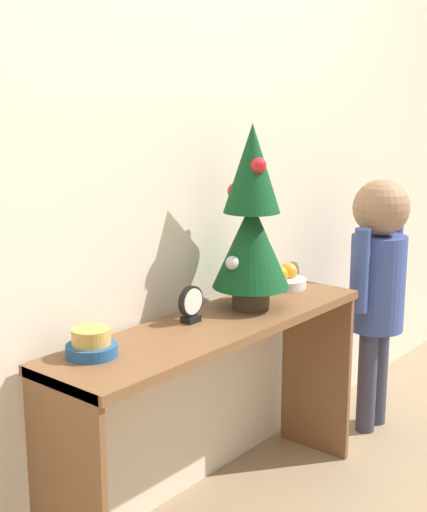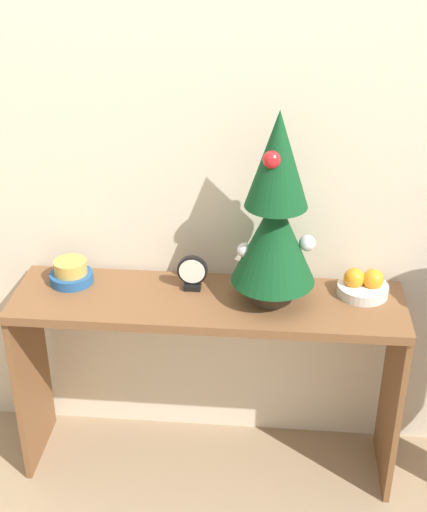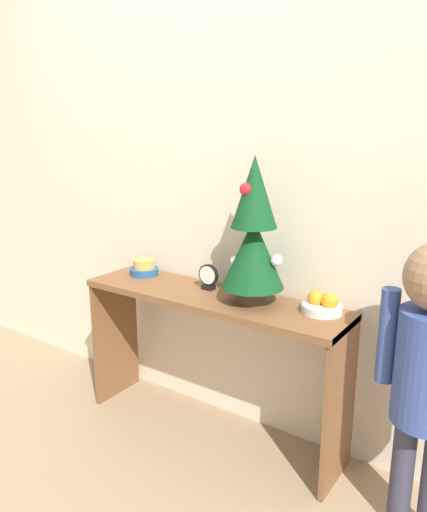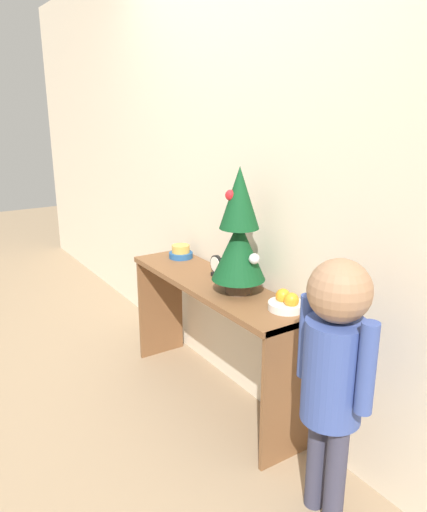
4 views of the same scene
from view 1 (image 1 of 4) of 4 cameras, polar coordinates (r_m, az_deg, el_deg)
name	(u,v)px [view 1 (image 1 of 4)]	position (r m, az deg, el deg)	size (l,w,h in m)	color
back_wall	(165,139)	(2.31, -3.86, 9.36)	(7.00, 0.05, 2.50)	beige
console_table	(216,365)	(2.32, 0.21, -8.69)	(1.26, 0.33, 0.68)	brown
mini_tree	(252,221)	(2.37, 3.06, 2.85)	(0.26, 0.26, 0.62)	#4C3828
fruit_bowl	(284,279)	(2.69, 5.67, -1.83)	(0.16, 0.16, 0.09)	silver
singing_bowl	(91,344)	(1.99, -9.74, -6.97)	(0.14, 0.14, 0.08)	#235189
desk_clock	(191,304)	(2.25, -1.81, -3.89)	(0.10, 0.04, 0.12)	black
child_figure	(378,273)	(3.00, 13.02, -1.34)	(0.35, 0.23, 1.06)	#38384C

